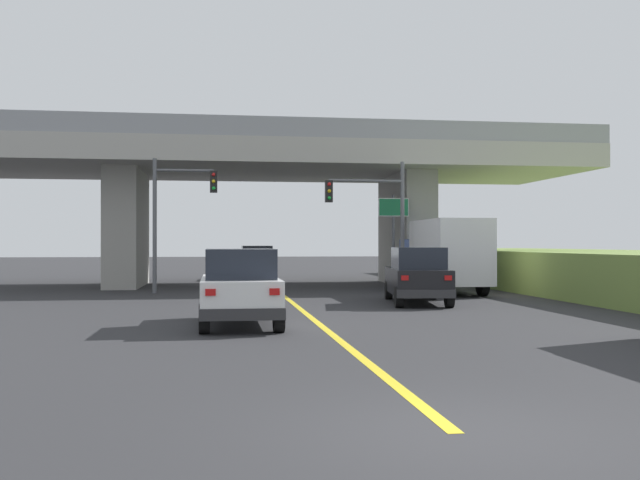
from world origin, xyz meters
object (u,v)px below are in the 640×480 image
(suv_lead, at_px, (240,287))
(box_truck, at_px, (445,255))
(suv_crossing, at_px, (417,275))
(sedan_oncoming, at_px, (256,262))
(traffic_signal_nearside, at_px, (377,210))
(highway_sign, at_px, (393,220))
(traffic_signal_farside, at_px, (175,207))

(suv_lead, relative_size, box_truck, 0.68)
(suv_lead, distance_m, box_truck, 14.49)
(suv_crossing, xyz_separation_m, sedan_oncoming, (-4.80, 18.52, -0.00))
(traffic_signal_nearside, height_order, highway_sign, traffic_signal_nearside)
(suv_crossing, height_order, sedan_oncoming, same)
(traffic_signal_farside, height_order, highway_sign, traffic_signal_farside)
(suv_crossing, height_order, traffic_signal_farside, traffic_signal_farside)
(suv_crossing, height_order, traffic_signal_nearside, traffic_signal_nearside)
(box_truck, bearing_deg, suv_lead, -129.33)
(traffic_signal_nearside, relative_size, traffic_signal_farside, 0.99)
(suv_lead, bearing_deg, traffic_signal_farside, 100.54)
(box_truck, relative_size, highway_sign, 1.47)
(box_truck, height_order, highway_sign, highway_sign)
(highway_sign, bearing_deg, traffic_signal_nearside, -117.21)
(sedan_oncoming, relative_size, traffic_signal_nearside, 0.79)
(suv_crossing, xyz_separation_m, traffic_signal_nearside, (-0.17, 5.94, 2.61))
(suv_crossing, bearing_deg, highway_sign, 89.67)
(box_truck, distance_m, traffic_signal_farside, 11.93)
(suv_lead, relative_size, sedan_oncoming, 0.98)
(highway_sign, bearing_deg, traffic_signal_farside, -169.20)
(suv_crossing, bearing_deg, traffic_signal_nearside, 99.71)
(traffic_signal_nearside, bearing_deg, sedan_oncoming, 110.20)
(suv_lead, xyz_separation_m, traffic_signal_nearside, (6.36, 12.12, 2.61))
(box_truck, relative_size, traffic_signal_farside, 1.13)
(suv_lead, bearing_deg, traffic_signal_nearside, 62.33)
(traffic_signal_nearside, distance_m, traffic_signal_farside, 8.82)
(traffic_signal_nearside, bearing_deg, highway_sign, 62.79)
(traffic_signal_nearside, bearing_deg, traffic_signal_farside, 174.16)
(box_truck, bearing_deg, highway_sign, 109.76)
(box_truck, bearing_deg, suv_crossing, -117.83)
(sedan_oncoming, xyz_separation_m, highway_sign, (6.10, -9.73, 2.27))
(suv_lead, height_order, traffic_signal_farside, traffic_signal_farside)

